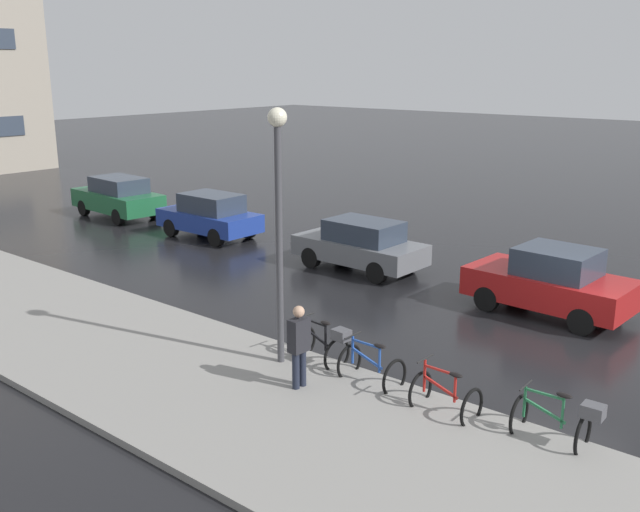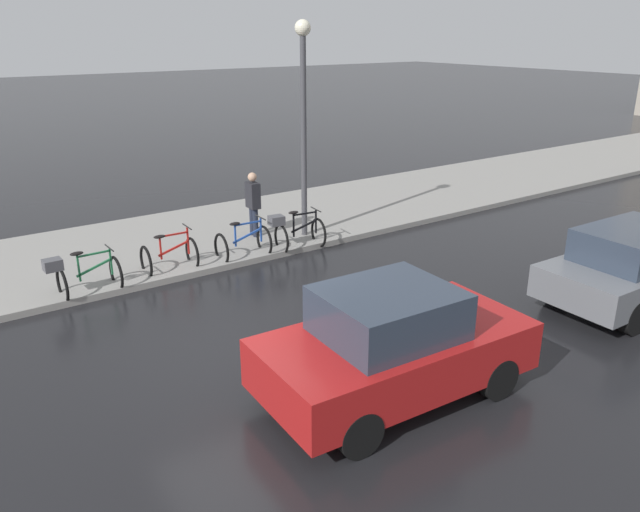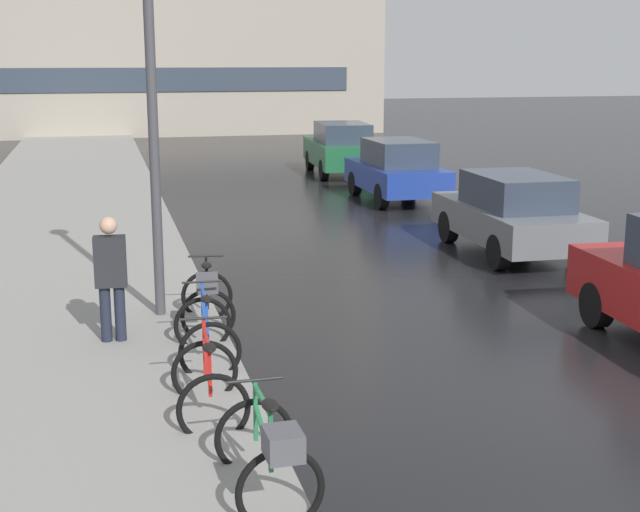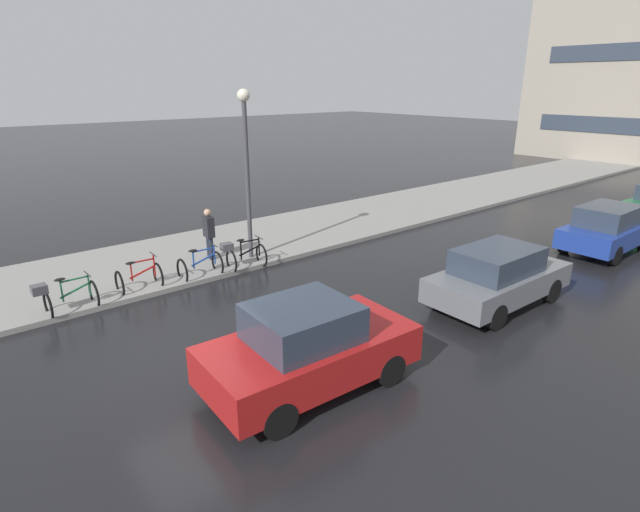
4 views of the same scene
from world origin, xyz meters
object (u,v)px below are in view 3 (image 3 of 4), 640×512
car_grey (512,213)px  car_blue (397,170)px  bicycle_nearest (270,455)px  bicycle_third (206,335)px  car_green (342,148)px  bicycle_farthest (207,298)px  pedestrian (111,276)px  streetlamp (151,81)px  bicycle_second (209,386)px

car_grey → car_blue: bearing=90.5°
bicycle_nearest → car_blue: bearing=67.6°
bicycle_nearest → bicycle_third: bicycle_nearest is taller
car_blue → car_green: size_ratio=0.88×
bicycle_third → bicycle_farthest: 1.33m
bicycle_third → car_green: 18.41m
bicycle_farthest → car_grey: 7.31m
pedestrian → streetlamp: size_ratio=0.33×
bicycle_third → car_blue: size_ratio=0.31×
bicycle_third → bicycle_farthest: (0.18, 1.31, 0.10)m
bicycle_nearest → bicycle_farthest: size_ratio=1.01×
bicycle_second → pedestrian: size_ratio=0.65×
bicycle_nearest → streetlamp: 6.36m
bicycle_third → streetlamp: (-0.42, 1.98, 2.98)m
car_grey → pedestrian: pedestrian is taller
bicycle_nearest → bicycle_farthest: 4.97m
car_blue → car_green: (0.02, 5.55, 0.03)m
car_grey → car_blue: size_ratio=1.06×
bicycle_second → car_grey: size_ratio=0.28×
bicycle_second → car_green: 20.09m
bicycle_nearest → car_grey: car_grey is taller
bicycle_second → car_grey: (6.65, 6.75, 0.39)m
bicycle_nearest → pedestrian: (-1.18, 4.55, 0.49)m
bicycle_second → streetlamp: size_ratio=0.22×
bicycle_third → streetlamp: 3.60m
bicycle_farthest → bicycle_second: bearing=-96.7°
bicycle_third → pedestrian: pedestrian is taller
car_grey → bicycle_third: bearing=-142.2°
bicycle_third → bicycle_farthest: bearing=82.4°
bicycle_third → car_green: car_green is taller
car_blue → bicycle_nearest: bearing=-112.4°
pedestrian → car_green: bearing=65.3°
car_blue → streetlamp: streetlamp is taller
bicycle_nearest → car_blue: (6.31, 15.36, 0.31)m
bicycle_second → car_grey: car_grey is taller
streetlamp → bicycle_third: bearing=-78.1°
bicycle_farthest → pedestrian: size_ratio=0.78×
bicycle_farthest → car_blue: 12.11m
bicycle_third → streetlamp: streetlamp is taller
bicycle_nearest → car_green: 21.85m
bicycle_nearest → pedestrian: size_ratio=0.79×
bicycle_second → bicycle_third: bicycle_second is taller
bicycle_nearest → car_green: (6.33, 20.91, 0.34)m
car_grey → bicycle_nearest: bearing=-126.3°
bicycle_second → bicycle_nearest: bearing=-82.0°
bicycle_farthest → car_grey: size_ratio=0.34×
streetlamp → car_blue: bearing=54.9°
pedestrian → streetlamp: bearing=58.4°
bicycle_third → bicycle_nearest: bearing=-88.6°
bicycle_second → pedestrian: pedestrian is taller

